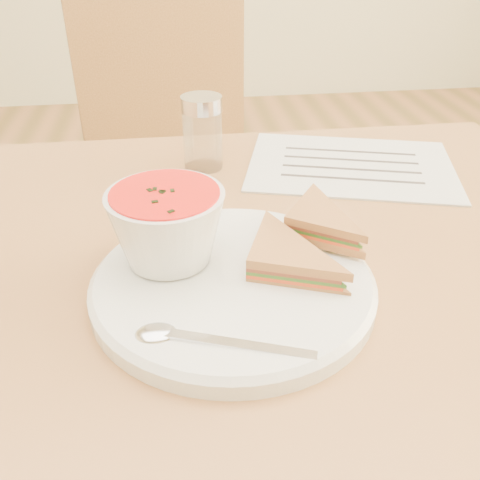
{
  "coord_description": "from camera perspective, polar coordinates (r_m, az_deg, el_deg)",
  "views": [
    {
      "loc": [
        -0.06,
        -0.54,
        1.09
      ],
      "look_at": [
        0.0,
        -0.08,
        0.8
      ],
      "focal_mm": 40.0,
      "sensor_mm": 36.0,
      "label": 1
    }
  ],
  "objects": [
    {
      "name": "plate",
      "position": [
        0.55,
        -0.75,
        -4.86
      ],
      "size": [
        0.34,
        0.34,
        0.02
      ],
      "primitive_type": null,
      "rotation": [
        0.0,
        0.0,
        0.2
      ],
      "color": "white",
      "rests_on": "dining_table"
    },
    {
      "name": "sandwich_half_b",
      "position": [
        0.59,
        4.66,
        1.26
      ],
      "size": [
        0.13,
        0.13,
        0.03
      ],
      "primitive_type": null,
      "rotation": [
        0.0,
        0.0,
        -0.6
      ],
      "color": "#C17E44",
      "rests_on": "plate"
    },
    {
      "name": "spoon",
      "position": [
        0.47,
        -2.54,
        -10.81
      ],
      "size": [
        0.19,
        0.1,
        0.01
      ],
      "primitive_type": null,
      "rotation": [
        0.0,
        0.0,
        -0.33
      ],
      "color": "silver",
      "rests_on": "plate"
    },
    {
      "name": "chair_far",
      "position": [
        1.33,
        -5.59,
        4.62
      ],
      "size": [
        0.51,
        0.51,
        0.96
      ],
      "primitive_type": null,
      "rotation": [
        0.0,
        0.0,
        3.36
      ],
      "color": "brown",
      "rests_on": "floor"
    },
    {
      "name": "condiment_shaker",
      "position": [
        0.81,
        -4.02,
        11.34
      ],
      "size": [
        0.06,
        0.06,
        0.11
      ],
      "primitive_type": null,
      "rotation": [
        0.0,
        0.0,
        -0.06
      ],
      "color": "silver",
      "rests_on": "dining_table"
    },
    {
      "name": "dining_table",
      "position": [
        0.9,
        -0.85,
        -20.64
      ],
      "size": [
        1.0,
        0.7,
        0.75
      ],
      "primitive_type": null,
      "color": "brown",
      "rests_on": "floor"
    },
    {
      "name": "paper_menu",
      "position": [
        0.85,
        11.73,
        7.81
      ],
      "size": [
        0.36,
        0.3,
        0.0
      ],
      "primitive_type": null,
      "rotation": [
        0.0,
        0.0,
        -0.28
      ],
      "color": "silver",
      "rests_on": "dining_table"
    },
    {
      "name": "sandwich_half_a",
      "position": [
        0.53,
        0.63,
        -3.6
      ],
      "size": [
        0.13,
        0.13,
        0.03
      ],
      "primitive_type": null,
      "rotation": [
        0.0,
        0.0,
        -0.37
      ],
      "color": "#C17E44",
      "rests_on": "plate"
    },
    {
      "name": "soup_bowl",
      "position": [
        0.55,
        -7.74,
        1.06
      ],
      "size": [
        0.15,
        0.15,
        0.08
      ],
      "primitive_type": null,
      "rotation": [
        0.0,
        0.0,
        -0.26
      ],
      "color": "white",
      "rests_on": "plate"
    }
  ]
}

